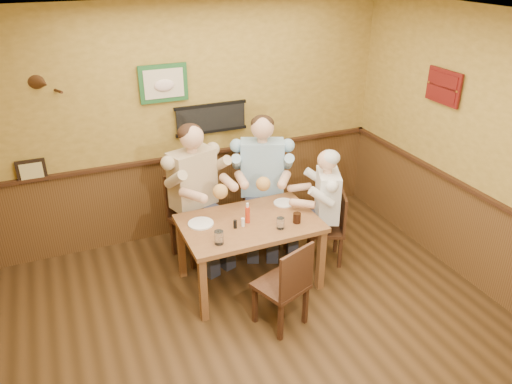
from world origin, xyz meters
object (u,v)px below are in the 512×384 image
chair_right_end (325,227)px  diner_tan_shirt (194,200)px  chair_back_left (195,217)px  water_glass_left (219,238)px  dining_table (250,229)px  pepper_shaker (235,224)px  chair_back_right (262,204)px  chair_near_side (281,283)px  water_glass_mid (281,223)px  salt_shaker (243,222)px  cola_tumbler (297,218)px  diner_white_elder (326,213)px  hot_sauce_bottle (248,214)px  diner_blue_polo (262,188)px

chair_right_end → diner_tan_shirt: (-1.33, 0.66, 0.30)m
chair_back_left → water_glass_left: bearing=-111.7°
dining_table → pepper_shaker: bearing=-160.1°
chair_back_left → diner_tan_shirt: 0.22m
chair_back_right → pepper_shaker: size_ratio=11.48×
chair_back_right → chair_near_side: chair_back_right is taller
chair_right_end → chair_near_side: size_ratio=0.93×
chair_near_side → water_glass_mid: (0.21, 0.47, 0.35)m
chair_back_left → salt_shaker: bearing=-89.2°
chair_near_side → water_glass_left: (-0.44, 0.44, 0.36)m
water_glass_mid → cola_tumbler: (0.20, 0.04, -0.01)m
chair_back_left → diner_white_elder: 1.49m
chair_right_end → pepper_shaker: (-1.13, -0.13, 0.37)m
chair_near_side → diner_white_elder: size_ratio=0.75×
hot_sauce_bottle → salt_shaker: hot_sauce_bottle is taller
salt_shaker → cola_tumbler: bearing=-15.2°
chair_back_left → pepper_shaker: bearing=-95.0°
chair_right_end → water_glass_mid: size_ratio=7.23×
diner_white_elder → water_glass_left: 1.43m
chair_back_left → diner_tan_shirt: size_ratio=0.70×
water_glass_mid → pepper_shaker: (-0.41, 0.18, -0.01)m
diner_tan_shirt → water_glass_mid: (0.61, -0.97, 0.08)m
chair_back_right → diner_white_elder: bearing=-30.2°
diner_white_elder → hot_sauce_bottle: diner_white_elder is taller
chair_back_left → salt_shaker: (0.28, -0.78, 0.29)m
chair_right_end → water_glass_left: water_glass_left is taller
cola_tumbler → chair_near_side: bearing=-129.3°
cola_tumbler → salt_shaker: size_ratio=1.19×
dining_table → water_glass_mid: (0.23, -0.25, 0.15)m
chair_back_left → chair_right_end: 1.48m
water_glass_mid → cola_tumbler: size_ratio=1.11×
hot_sauce_bottle → diner_blue_polo: bearing=56.6°
water_glass_left → diner_white_elder: bearing=13.9°
chair_right_end → chair_near_side: (-0.93, -0.78, 0.03)m
chair_near_side → hot_sauce_bottle: hot_sauce_bottle is taller
diner_blue_polo → pepper_shaker: 1.00m
diner_tan_shirt → diner_blue_polo: size_ratio=1.00×
diner_tan_shirt → diner_blue_polo: 0.83m
dining_table → chair_near_side: (0.02, -0.72, -0.20)m
chair_right_end → diner_blue_polo: (-0.50, 0.65, 0.30)m
chair_right_end → diner_blue_polo: size_ratio=0.59×
water_glass_left → water_glass_mid: size_ratio=1.14×
diner_tan_shirt → diner_white_elder: diner_tan_shirt is taller
cola_tumbler → salt_shaker: (-0.53, 0.14, -0.01)m
diner_blue_polo → water_glass_mid: 0.99m
diner_blue_polo → water_glass_left: (-0.88, -0.99, 0.09)m
chair_right_end → salt_shaker: size_ratio=9.55×
water_glass_left → cola_tumbler: 0.86m
chair_right_end → chair_back_right: bearing=-119.8°
diner_white_elder → salt_shaker: 1.07m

